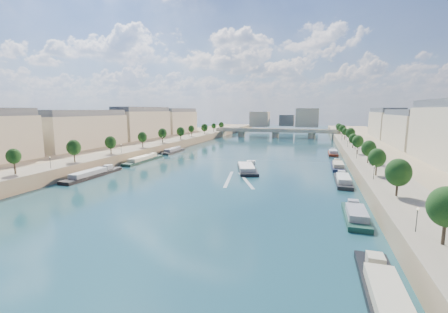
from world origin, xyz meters
The scene contains 17 objects.
ground centered at (0.00, 100.00, 0.00)m, with size 700.00×700.00×0.00m, color #0B2332.
quay_left centered at (-72.00, 100.00, 2.50)m, with size 44.00×520.00×5.00m, color #9E8460.
quay_right centered at (72.00, 100.00, 2.50)m, with size 44.00×520.00×5.00m, color #9E8460.
pave_left centered at (-57.00, 100.00, 5.05)m, with size 14.00×520.00×0.10m, color gray.
pave_right centered at (57.00, 100.00, 5.05)m, with size 14.00×520.00×0.10m, color gray.
trees_left centered at (-55.00, 102.00, 10.48)m, with size 4.80×268.80×8.26m.
trees_right centered at (55.00, 110.00, 10.48)m, with size 4.80×268.80×8.26m.
lamps_left centered at (-52.50, 90.00, 7.78)m, with size 0.36×200.36×4.28m.
lamps_right centered at (52.50, 105.00, 7.78)m, with size 0.36×200.36×4.28m.
buildings_left centered at (-85.00, 112.00, 16.45)m, with size 16.00×226.00×23.20m.
buildings_right centered at (85.00, 112.00, 16.45)m, with size 16.00×226.00×23.20m.
skyline centered at (3.19, 319.52, 14.66)m, with size 79.00×42.00×22.00m.
bridge centered at (0.00, 226.45, 5.08)m, with size 112.00×12.00×8.15m.
tour_barge centered at (8.61, 70.72, 0.89)m, with size 14.19×25.90×3.58m.
wake centered at (8.61, 54.05, 0.02)m, with size 15.20×25.80×0.04m.
moored_barges_left centered at (-45.50, 52.20, 0.84)m, with size 5.00×154.45×3.60m.
moored_barges_right centered at (45.50, 55.95, 0.84)m, with size 5.00×159.71×3.60m.
Camera 1 is at (35.67, -50.29, 25.50)m, focal length 24.00 mm.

